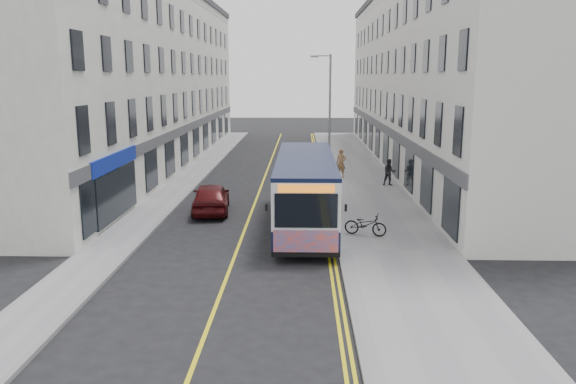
# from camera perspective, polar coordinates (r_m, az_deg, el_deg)

# --- Properties ---
(ground) EXTENTS (140.00, 140.00, 0.00)m
(ground) POSITION_cam_1_polar(r_m,az_deg,el_deg) (23.07, -4.90, -5.12)
(ground) COLOR black
(ground) RESTS_ON ground
(pavement_east) EXTENTS (4.50, 64.00, 0.12)m
(pavement_east) POSITION_cam_1_polar(r_m,az_deg,el_deg) (34.78, 7.60, 0.66)
(pavement_east) COLOR gray
(pavement_east) RESTS_ON ground
(pavement_west) EXTENTS (2.00, 64.00, 0.12)m
(pavement_west) POSITION_cam_1_polar(r_m,az_deg,el_deg) (35.39, -10.83, 0.75)
(pavement_west) COLOR gray
(pavement_west) RESTS_ON ground
(kerb_east) EXTENTS (0.18, 64.00, 0.13)m
(kerb_east) POSITION_cam_1_polar(r_m,az_deg,el_deg) (34.61, 3.89, 0.69)
(kerb_east) COLOR slate
(kerb_east) RESTS_ON ground
(kerb_west) EXTENTS (0.18, 64.00, 0.13)m
(kerb_west) POSITION_cam_1_polar(r_m,az_deg,el_deg) (35.19, -9.23, 0.75)
(kerb_west) COLOR slate
(kerb_west) RESTS_ON ground
(road_centre_line) EXTENTS (0.12, 64.00, 0.01)m
(road_centre_line) POSITION_cam_1_polar(r_m,az_deg,el_deg) (34.68, -2.72, 0.63)
(road_centre_line) COLOR yellow
(road_centre_line) RESTS_ON ground
(road_dbl_yellow_inner) EXTENTS (0.10, 64.00, 0.01)m
(road_dbl_yellow_inner) POSITION_cam_1_polar(r_m,az_deg,el_deg) (34.60, 3.15, 0.60)
(road_dbl_yellow_inner) COLOR yellow
(road_dbl_yellow_inner) RESTS_ON ground
(road_dbl_yellow_outer) EXTENTS (0.10, 64.00, 0.01)m
(road_dbl_yellow_outer) POSITION_cam_1_polar(r_m,az_deg,el_deg) (34.61, 3.48, 0.60)
(road_dbl_yellow_outer) COLOR yellow
(road_dbl_yellow_outer) RESTS_ON ground
(terrace_east) EXTENTS (6.00, 46.00, 13.00)m
(terrace_east) POSITION_cam_1_polar(r_m,az_deg,el_deg) (43.87, 13.55, 11.18)
(terrace_east) COLOR silver
(terrace_east) RESTS_ON ground
(terrace_west) EXTENTS (6.00, 46.00, 13.00)m
(terrace_west) POSITION_cam_1_polar(r_m,az_deg,el_deg) (44.47, -13.80, 11.17)
(terrace_west) COLOR silver
(terrace_west) RESTS_ON ground
(streetlamp) EXTENTS (1.32, 0.18, 8.00)m
(streetlamp) POSITION_cam_1_polar(r_m,az_deg,el_deg) (36.05, 4.13, 8.06)
(streetlamp) COLOR gray
(streetlamp) RESTS_ON ground
(city_bus) EXTENTS (2.55, 10.91, 3.17)m
(city_bus) POSITION_cam_1_polar(r_m,az_deg,el_deg) (25.09, 1.77, 0.38)
(city_bus) COLOR black
(city_bus) RESTS_ON ground
(bicycle) EXTENTS (1.87, 1.13, 0.93)m
(bicycle) POSITION_cam_1_polar(r_m,az_deg,el_deg) (23.66, 7.88, -3.29)
(bicycle) COLOR black
(bicycle) RESTS_ON pavement_east
(pedestrian_near) EXTENTS (0.79, 0.66, 1.86)m
(pedestrian_near) POSITION_cam_1_polar(r_m,az_deg,el_deg) (36.91, 5.41, 2.91)
(pedestrian_near) COLOR brown
(pedestrian_near) RESTS_ON pavement_east
(pedestrian_far) EXTENTS (0.82, 0.65, 1.62)m
(pedestrian_far) POSITION_cam_1_polar(r_m,az_deg,el_deg) (34.54, 10.27, 1.97)
(pedestrian_far) COLOR #222227
(pedestrian_far) RESTS_ON pavement_east
(car_white) EXTENTS (1.85, 4.29, 1.37)m
(car_white) POSITION_cam_1_polar(r_m,az_deg,el_deg) (42.63, 0.50, 3.65)
(car_white) COLOR white
(car_white) RESTS_ON ground
(car_maroon) EXTENTS (2.22, 4.54, 1.49)m
(car_maroon) POSITION_cam_1_polar(r_m,az_deg,el_deg) (28.09, -7.83, -0.56)
(car_maroon) COLOR #470B0E
(car_maroon) RESTS_ON ground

